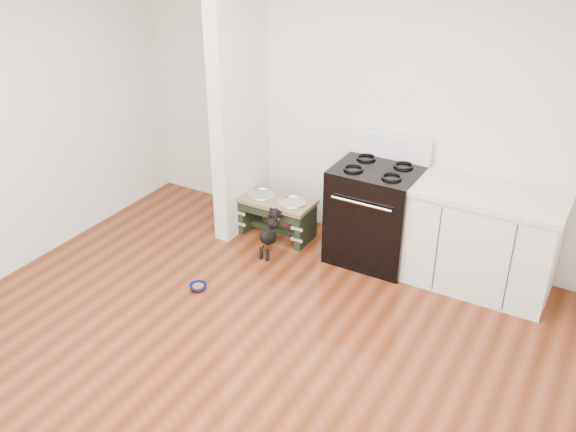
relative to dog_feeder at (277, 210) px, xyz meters
The scene contains 8 objects.
ground 2.21m from the dog_feeder, 70.02° to the right, with size 5.00×5.00×0.00m, color #4A1E0D.
room_shell 2.57m from the dog_feeder, 70.02° to the right, with size 5.00×5.00×5.00m.
partition_wall 1.14m from the dog_feeder, behind, with size 0.15×0.80×2.70m, color silver.
oven_range 1.02m from the dog_feeder, ahead, with size 0.76×0.69×1.14m.
cabinet_run 1.99m from the dog_feeder, ahead, with size 1.24×0.64×0.91m.
dog_feeder is the anchor object (origin of this frame).
puppy 0.37m from the dog_feeder, 68.85° to the right, with size 0.13×0.38×0.45m.
floor_bowl 1.20m from the dog_feeder, 95.29° to the right, with size 0.16×0.16×0.05m.
Camera 1 is at (2.14, -2.76, 3.22)m, focal length 40.00 mm.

